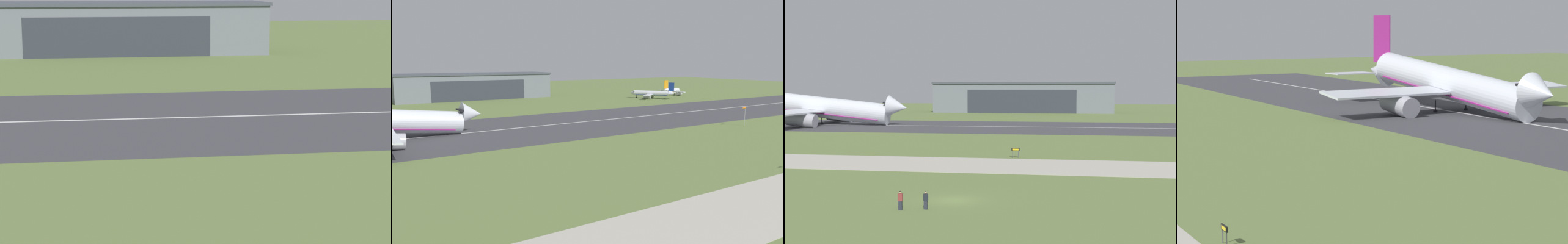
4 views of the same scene
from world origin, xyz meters
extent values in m
plane|color=olive|center=(0.00, 52.16, 0.00)|extent=(632.67, 632.67, 0.00)
cube|color=#3D3D42|center=(0.00, 104.33, 0.03)|extent=(392.67, 51.49, 0.06)
cube|color=silver|center=(0.00, 104.33, 0.07)|extent=(353.40, 0.70, 0.01)
cube|color=slate|center=(-10.90, 207.87, 6.69)|extent=(82.67, 23.26, 13.39)
cube|color=#424751|center=(-10.90, 207.87, 13.84)|extent=(83.67, 24.26, 0.90)
cube|color=#2D333D|center=(-10.90, 196.19, 5.36)|extent=(49.60, 0.12, 10.71)
cone|color=silver|center=(-39.80, 105.04, 5.59)|extent=(6.44, 6.45, 6.89)
cube|color=black|center=(-42.94, 104.98, 6.86)|extent=(1.24, 5.41, 0.55)
cylinder|color=black|center=(-43.85, 104.97, 1.21)|extent=(0.24, 0.24, 2.42)
cylinder|color=black|center=(-43.85, 104.97, 0.22)|extent=(0.84, 0.84, 0.44)
cylinder|color=silver|center=(100.08, 166.67, 2.83)|extent=(10.16, 4.04, 3.00)
cone|color=silver|center=(106.34, 167.34, 2.83)|extent=(3.01, 3.27, 3.00)
cone|color=silver|center=(93.37, 165.94, 3.37)|extent=(3.87, 3.07, 2.70)
cube|color=black|center=(104.87, 167.18, 3.43)|extent=(1.37, 2.65, 0.44)
cube|color=orange|center=(100.08, 166.67, 2.01)|extent=(9.16, 3.79, 0.20)
cube|color=silver|center=(100.84, 161.44, 2.31)|extent=(2.80, 7.73, 0.40)
cylinder|color=#A8A8B2|center=(101.18, 162.08, 1.13)|extent=(4.08, 2.27, 1.86)
cube|color=silver|center=(99.71, 171.94, 2.31)|extent=(2.80, 7.73, 0.40)
cylinder|color=#A8A8B2|center=(100.17, 171.38, 1.13)|extent=(4.08, 2.27, 1.86)
cube|color=orange|center=(93.91, 166.00, 6.88)|extent=(3.27, 0.63, 5.10)
cube|color=silver|center=(93.92, 162.18, 3.28)|extent=(3.33, 4.87, 0.24)
cube|color=silver|center=(93.10, 169.73, 3.28)|extent=(3.33, 4.87, 0.24)
cylinder|color=black|center=(103.81, 167.07, 0.67)|extent=(0.24, 0.24, 1.33)
cylinder|color=black|center=(103.81, 167.07, 0.22)|extent=(0.84, 0.84, 0.44)
cylinder|color=black|center=(99.97, 164.84, 0.67)|extent=(0.24, 0.24, 1.33)
cylinder|color=black|center=(99.97, 164.84, 0.22)|extent=(0.84, 0.84, 0.44)
cylinder|color=black|center=(99.59, 168.42, 0.67)|extent=(0.24, 0.24, 1.33)
cylinder|color=black|center=(99.59, 168.42, 0.22)|extent=(0.84, 0.84, 0.44)
cylinder|color=silver|center=(74.81, 157.36, 2.88)|extent=(14.06, 17.55, 2.86)
cone|color=silver|center=(68.16, 166.32, 2.88)|extent=(3.83, 3.77, 2.86)
cone|color=silver|center=(81.72, 148.06, 3.40)|extent=(4.11, 4.29, 2.57)
cube|color=black|center=(69.01, 165.18, 3.45)|extent=(2.61, 2.33, 0.44)
cube|color=navy|center=(74.81, 157.36, 2.10)|extent=(12.77, 15.88, 0.20)
cube|color=silver|center=(79.84, 161.59, 2.38)|extent=(10.08, 8.60, 0.40)
cylinder|color=#A8A8B2|center=(78.82, 161.60, 1.24)|extent=(3.64, 4.04, 1.77)
cube|color=silver|center=(69.31, 153.77, 2.38)|extent=(10.08, 8.60, 0.40)
cylinder|color=#A8A8B2|center=(69.60, 154.75, 1.24)|extent=(3.64, 4.04, 1.77)
cube|color=navy|center=(81.41, 148.47, 6.74)|extent=(2.08, 2.67, 4.86)
cube|color=silver|center=(84.55, 150.31, 3.31)|extent=(5.14, 4.80, 0.24)
cube|color=silver|center=(78.74, 146.00, 3.31)|extent=(5.14, 4.80, 0.24)
cylinder|color=black|center=(69.65, 164.32, 0.73)|extent=(0.24, 0.24, 1.45)
cylinder|color=black|center=(69.65, 164.32, 0.22)|extent=(0.84, 0.84, 0.44)
cylinder|color=black|center=(76.25, 158.30, 0.73)|extent=(0.24, 0.24, 1.45)
cylinder|color=black|center=(76.25, 158.30, 0.22)|extent=(0.84, 0.84, 0.44)
cylinder|color=black|center=(73.50, 156.25, 0.73)|extent=(0.24, 0.24, 1.45)
cylinder|color=black|center=(73.50, 156.25, 0.22)|extent=(0.84, 0.84, 0.44)
cylinder|color=#B7B7BC|center=(38.32, 70.00, 3.12)|extent=(0.14, 0.14, 6.24)
cone|color=orange|center=(37.01, 69.72, 5.99)|extent=(2.45, 1.09, 0.60)
camera|label=1|loc=(-20.53, -7.01, 20.43)|focal=70.00mm
camera|label=2|loc=(-68.62, -6.99, 20.65)|focal=35.00mm
camera|label=3|loc=(10.90, -50.90, 10.69)|focal=50.00mm
camera|label=4|loc=(58.14, 15.05, 16.82)|focal=70.00mm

